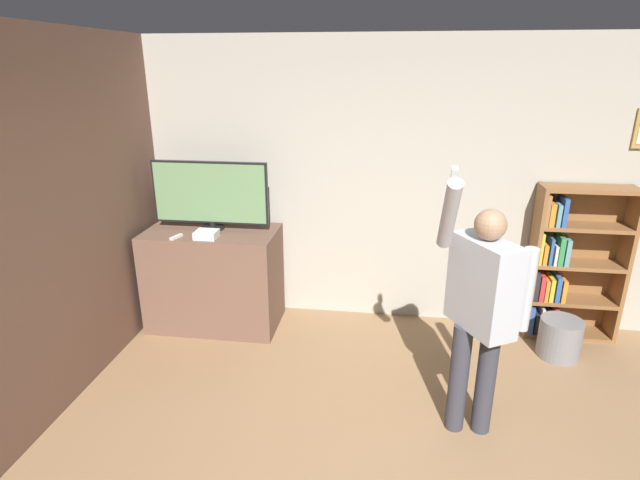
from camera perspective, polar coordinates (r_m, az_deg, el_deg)
name	(u,v)px	position (r m, az deg, el deg)	size (l,w,h in m)	color
wall_back	(400,186)	(4.81, 9.17, 6.16)	(6.83, 0.09, 2.70)	#B2AD9E
wall_side_brick	(71,218)	(4.17, -26.53, 2.30)	(0.06, 4.35, 2.70)	brown
tv_ledge	(214,278)	(4.95, -11.97, -4.26)	(1.23, 0.67, 0.96)	brown
television	(210,195)	(4.74, -12.43, 5.10)	(1.09, 0.22, 0.64)	black
game_console	(206,234)	(4.58, -12.84, 0.63)	(0.20, 0.17, 0.07)	white
remote_loose	(176,237)	(4.65, -16.10, 0.34)	(0.08, 0.14, 0.02)	white
bookshelf	(566,267)	(5.10, 26.32, -2.77)	(0.81, 0.28, 1.44)	brown
person	(481,304)	(3.40, 17.94, -6.93)	(0.62, 0.57, 1.90)	#383842
waste_bin	(560,338)	(4.91, 25.70, -10.06)	(0.36, 0.36, 0.35)	gray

